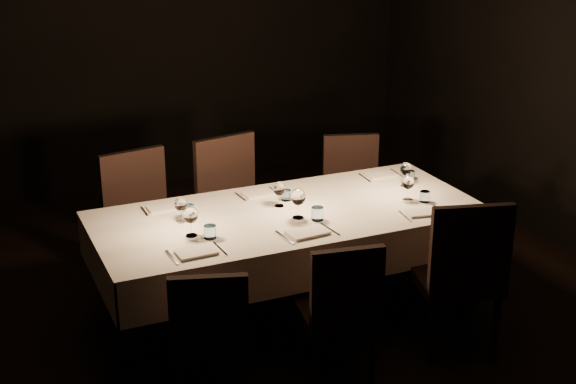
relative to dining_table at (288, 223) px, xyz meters
name	(u,v)px	position (x,y,z in m)	size (l,w,h in m)	color
room	(288,101)	(0.00, 0.00, 0.81)	(5.01, 6.01, 3.01)	black
dining_table	(288,223)	(0.00, 0.00, 0.00)	(2.52, 1.12, 0.76)	black
chair_near_left	(210,332)	(-0.81, -0.79, -0.20)	(0.52, 0.52, 0.87)	black
place_setting_near_left	(197,230)	(-0.69, -0.22, 0.15)	(0.34, 0.41, 0.19)	beige
chair_near_center	(341,304)	(-0.03, -0.82, -0.19)	(0.49, 0.49, 0.89)	black
place_setting_near_center	(305,212)	(0.02, -0.22, 0.15)	(0.37, 0.42, 0.20)	beige
chair_near_right	(461,270)	(0.78, -0.83, -0.13)	(0.61, 0.61, 1.03)	black
place_setting_near_right	(416,195)	(0.84, -0.22, 0.14)	(0.32, 0.40, 0.17)	beige
chair_far_left	(142,217)	(-0.77, 0.81, -0.13)	(0.56, 0.56, 1.01)	black
place_setting_far_left	(177,207)	(-0.68, 0.22, 0.14)	(0.29, 0.39, 0.16)	beige
chair_far_center	(234,201)	(-0.08, 0.81, -0.12)	(0.58, 0.58, 1.04)	black
place_setting_far_center	(274,192)	(-0.01, 0.22, 0.14)	(0.31, 0.40, 0.17)	beige
chair_far_right	(352,188)	(0.93, 0.85, -0.18)	(0.56, 0.56, 0.92)	black
place_setting_far_right	(399,173)	(0.97, 0.22, 0.14)	(0.32, 0.40, 0.18)	beige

